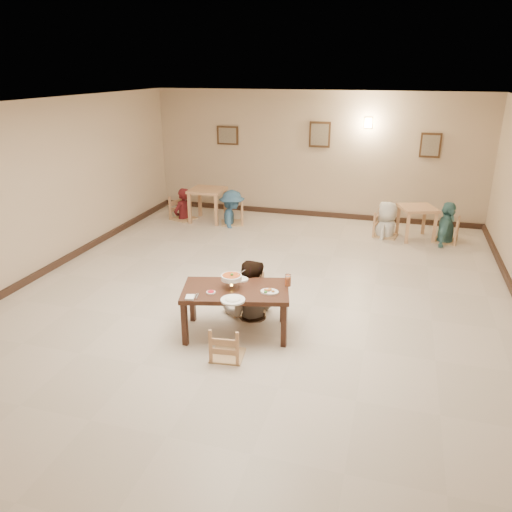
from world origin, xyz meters
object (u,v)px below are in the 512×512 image
(bg_table_right, at_px, (417,213))
(chair_far, at_px, (250,280))
(bg_diner_d, at_px, (450,202))
(curry_warmer, at_px, (231,278))
(bg_table_left, at_px, (207,195))
(bg_chair_rl, at_px, (387,213))
(drink_glass, at_px, (288,281))
(bg_chair_ll, at_px, (182,198))
(bg_chair_lr, at_px, (232,201))
(bg_chair_rr, at_px, (447,219))
(bg_diner_a, at_px, (182,188))
(main_table, at_px, (236,294))
(chair_near, at_px, (227,326))
(bg_diner_b, at_px, (232,190))
(main_diner, at_px, (249,261))
(bg_diner_c, at_px, (389,202))

(bg_table_right, bearing_deg, chair_far, -119.81)
(bg_diner_d, bearing_deg, curry_warmer, 159.97)
(bg_table_left, relative_size, bg_chair_rl, 0.77)
(drink_glass, height_order, bg_chair_ll, bg_chair_ll)
(drink_glass, relative_size, bg_chair_lr, 0.15)
(chair_far, xyz_separation_m, bg_table_left, (-2.35, 4.28, 0.14))
(bg_chair_ll, xyz_separation_m, bg_chair_rr, (6.04, 0.01, -0.02))
(curry_warmer, bearing_deg, bg_chair_rl, 69.18)
(bg_chair_ll, distance_m, bg_diner_a, 0.24)
(main_table, xyz_separation_m, chair_far, (-0.01, 0.71, -0.08))
(curry_warmer, bearing_deg, main_table, -19.87)
(chair_far, relative_size, bg_table_left, 1.28)
(bg_chair_rr, bearing_deg, bg_table_right, -82.17)
(chair_near, bearing_deg, bg_diner_b, -78.44)
(main_diner, height_order, bg_diner_d, bg_diner_d)
(drink_glass, distance_m, bg_table_right, 5.01)
(bg_chair_rr, bearing_deg, bg_diner_c, -80.64)
(main_table, bearing_deg, bg_chair_ll, 106.89)
(bg_table_left, relative_size, bg_diner_b, 0.50)
(curry_warmer, distance_m, drink_glass, 0.78)
(bg_table_right, relative_size, bg_chair_rl, 0.88)
(bg_table_right, distance_m, bg_diner_d, 0.68)
(main_table, height_order, bg_chair_rl, bg_chair_rl)
(chair_near, distance_m, bg_chair_lr, 5.83)
(chair_far, height_order, bg_chair_rr, chair_far)
(bg_diner_a, height_order, bg_diner_b, bg_diner_b)
(bg_diner_a, bearing_deg, bg_chair_lr, 112.17)
(bg_chair_rl, xyz_separation_m, bg_diner_a, (-4.81, -0.03, 0.25))
(chair_near, height_order, bg_diner_a, bg_diner_a)
(main_diner, xyz_separation_m, bg_chair_lr, (-1.74, 4.33, -0.32))
(main_diner, bearing_deg, chair_near, 82.27)
(bg_chair_rr, distance_m, bg_diner_d, 0.35)
(bg_chair_ll, relative_size, bg_diner_a, 0.69)
(drink_glass, bearing_deg, curry_warmer, -159.04)
(curry_warmer, bearing_deg, bg_table_right, 63.25)
(chair_near, distance_m, bg_chair_rl, 5.85)
(curry_warmer, bearing_deg, bg_diner_a, 120.77)
(bg_chair_rr, bearing_deg, bg_diner_a, -79.58)
(chair_near, xyz_separation_m, bg_diner_b, (-1.81, 5.54, 0.36))
(bg_chair_lr, height_order, bg_diner_a, bg_diner_a)
(main_table, relative_size, bg_diner_b, 0.99)
(main_table, bearing_deg, bg_diner_d, 44.09)
(chair_near, xyz_separation_m, bg_table_right, (2.35, 5.60, 0.14))
(chair_near, bearing_deg, main_diner, -93.19)
(main_table, height_order, bg_table_right, bg_table_right)
(drink_glass, bearing_deg, main_table, -155.45)
(main_table, relative_size, bg_diner_c, 1.02)
(main_table, distance_m, curry_warmer, 0.24)
(bg_diner_c, bearing_deg, drink_glass, -1.20)
(bg_chair_rl, bearing_deg, bg_table_left, 99.04)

